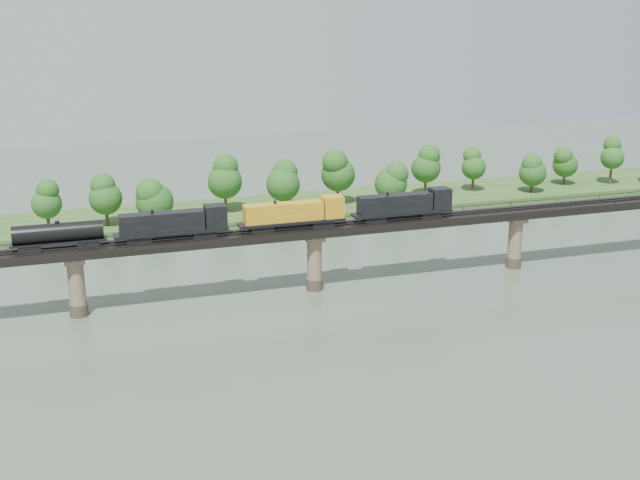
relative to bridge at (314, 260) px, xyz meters
name	(u,v)px	position (x,y,z in m)	size (l,w,h in m)	color
ground	(378,358)	(0.00, -30.00, -5.46)	(400.00, 400.00, 0.00)	#3B4C3B
far_bank	(245,211)	(0.00, 55.00, -4.66)	(300.00, 24.00, 1.60)	#2E4D1E
bridge	(314,260)	(0.00, 0.00, 0.00)	(236.00, 30.00, 11.50)	#473A2D
bridge_superstructure	(314,225)	(0.00, 0.00, 6.33)	(220.00, 4.90, 0.75)	black
far_treeline	(213,184)	(-8.21, 50.52, 3.37)	(289.06, 17.54, 13.60)	#382619
freight_train	(254,218)	(-10.67, 0.00, 8.51)	(75.10, 2.93, 5.17)	black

